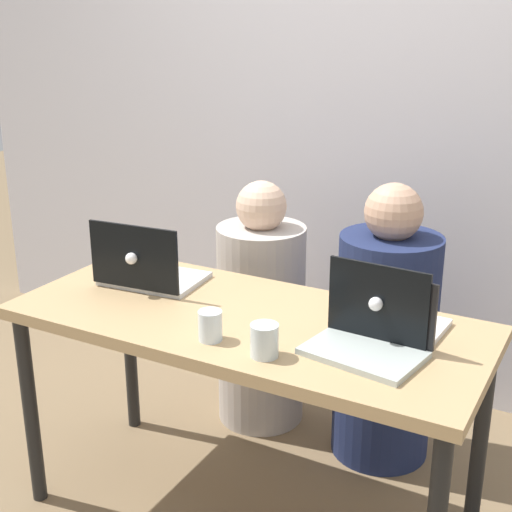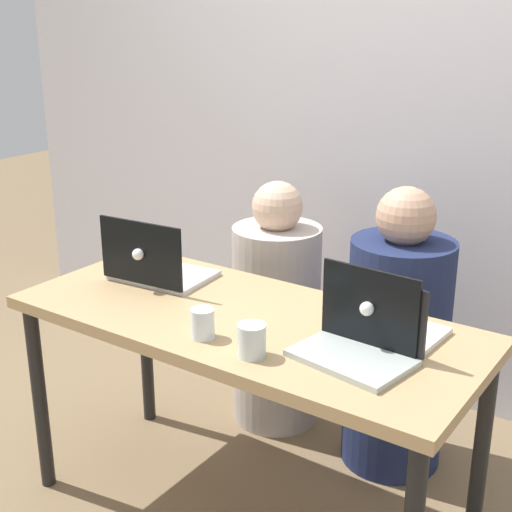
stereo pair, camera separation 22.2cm
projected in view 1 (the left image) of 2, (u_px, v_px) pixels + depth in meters
The scene contains 9 objects.
back_wall at pixel (381, 101), 3.03m from camera, with size 4.50×0.10×2.58m, color silver.
desk at pixel (246, 339), 2.25m from camera, with size 1.50×0.65×0.75m.
person_on_left at pixel (261, 317), 2.94m from camera, with size 0.42×0.42×1.03m.
person_on_right at pixel (385, 339), 2.69m from camera, with size 0.46×0.46×1.08m.
laptop_back_right at pixel (387, 317), 2.09m from camera, with size 0.31×0.29×0.24m.
laptop_front_right at pixel (371, 336), 1.99m from camera, with size 0.34×0.27×0.21m.
laptop_back_left at pixel (148, 271), 2.46m from camera, with size 0.36×0.29×0.24m.
water_glass_center at pixel (210, 328), 2.06m from camera, with size 0.07×0.07×0.09m.
water_glass_right at pixel (264, 342), 1.96m from camera, with size 0.08×0.08×0.09m.
Camera 1 is at (1.00, -1.78, 1.66)m, focal length 50.00 mm.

